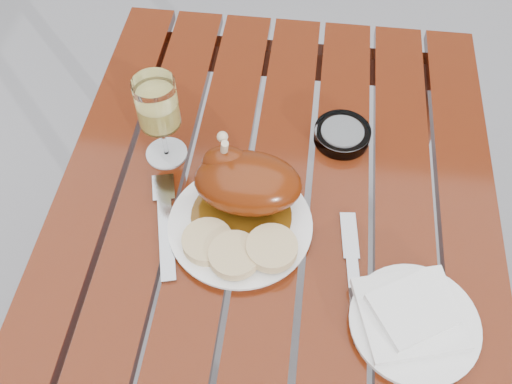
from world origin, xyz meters
TOP-DOWN VIEW (x-y plane):
  - ground at (0.00, 0.00)m, footprint 60.00×60.00m
  - table at (0.00, 0.00)m, footprint 0.80×1.20m
  - dinner_plate at (-0.05, 0.01)m, footprint 0.29×0.29m
  - roast_duck at (-0.05, 0.06)m, footprint 0.19×0.19m
  - bread_dumplings at (-0.05, -0.05)m, footprint 0.19×0.11m
  - wine_glass at (-0.22, 0.16)m, footprint 0.10×0.10m
  - side_plate at (0.24, -0.13)m, footprint 0.26×0.26m
  - napkin at (0.23, -0.12)m, footprint 0.18×0.18m
  - ashtray at (0.11, 0.24)m, footprint 0.14×0.14m
  - fork at (-0.18, -0.01)m, footprint 0.08×0.20m
  - knife at (0.15, -0.07)m, footprint 0.04×0.21m

SIDE VIEW (x-z plane):
  - ground at x=0.00m, z-range 0.00..0.00m
  - table at x=0.00m, z-range 0.00..0.75m
  - knife at x=0.15m, z-range 0.75..0.76m
  - fork at x=-0.18m, z-range 0.75..0.76m
  - dinner_plate at x=-0.05m, z-range 0.75..0.77m
  - side_plate at x=0.24m, z-range 0.75..0.77m
  - ashtray at x=0.11m, z-range 0.75..0.78m
  - napkin at x=0.23m, z-range 0.77..0.78m
  - bread_dumplings at x=-0.05m, z-range 0.77..0.79m
  - roast_duck at x=-0.05m, z-range 0.75..0.88m
  - wine_glass at x=-0.22m, z-range 0.75..0.94m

